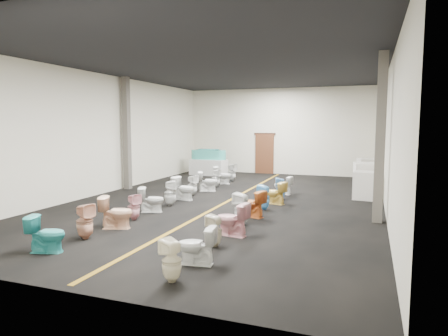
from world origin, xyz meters
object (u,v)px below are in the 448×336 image
at_px(display_table, 209,167).
at_px(toilet_left_10, 222,175).
at_px(appliance_crate_d, 367,171).
at_px(toilet_left_0, 47,234).
at_px(bathtub, 209,154).
at_px(toilet_right_1, 197,245).
at_px(toilet_right_4, 242,209).
at_px(toilet_left_7, 192,185).
at_px(toilet_right_0, 172,261).
at_px(toilet_right_9, 283,185).
at_px(toilet_right_5, 252,204).
at_px(toilet_right_7, 275,193).
at_px(toilet_right_6, 264,197).
at_px(toilet_right_3, 232,219).
at_px(toilet_left_5, 170,193).
at_px(toilet_left_8, 208,181).
at_px(appliance_crate_b, 366,178).
at_px(toilet_right_8, 281,188).
at_px(toilet_right_2, 215,231).
at_px(toilet_left_9, 216,178).
at_px(toilet_left_4, 152,200).
at_px(toilet_left_2, 116,212).
at_px(toilet_left_11, 232,172).
at_px(toilet_left_6, 184,188).
at_px(toilet_left_3, 134,207).
at_px(toilet_left_1, 85,221).
at_px(appliance_crate_a, 365,185).
at_px(appliance_crate_c, 366,179).

height_order(display_table, toilet_left_10, display_table).
height_order(appliance_crate_d, toilet_left_0, appliance_crate_d).
xyz_separation_m(bathtub, toilet_left_0, (1.71, -12.88, -0.69)).
bearing_deg(toilet_right_1, toilet_left_0, -90.27).
distance_m(appliance_crate_d, toilet_right_4, 9.77).
height_order(toilet_left_7, toilet_right_0, toilet_left_7).
bearing_deg(toilet_right_9, toilet_right_5, 6.55).
distance_m(bathtub, toilet_right_7, 8.09).
height_order(toilet_right_4, toilet_right_6, toilet_right_4).
bearing_deg(toilet_right_3, toilet_left_5, -122.50).
height_order(toilet_left_7, toilet_left_8, toilet_left_8).
relative_size(appliance_crate_b, toilet_right_8, 1.54).
relative_size(toilet_right_5, toilet_right_8, 1.02).
distance_m(bathtub, toilet_right_2, 12.35).
bearing_deg(toilet_right_5, toilet_left_0, -15.29).
xyz_separation_m(appliance_crate_b, toilet_right_2, (-2.95, -8.09, -0.24)).
bearing_deg(appliance_crate_d, toilet_left_8, -141.18).
bearing_deg(toilet_right_6, toilet_left_9, -124.87).
bearing_deg(toilet_left_10, toilet_right_4, -168.23).
height_order(toilet_left_4, toilet_right_7, same).
xyz_separation_m(toilet_left_5, toilet_right_4, (2.92, -1.57, 0.01)).
bearing_deg(toilet_left_2, toilet_left_10, -18.70).
height_order(display_table, toilet_right_2, display_table).
xyz_separation_m(toilet_left_8, toilet_left_11, (0.00, 2.90, 0.02)).
height_order(toilet_left_0, toilet_left_11, toilet_left_11).
height_order(toilet_right_1, toilet_right_9, toilet_right_1).
height_order(toilet_left_6, toilet_left_8, toilet_left_6).
bearing_deg(toilet_right_2, toilet_left_6, -136.51).
height_order(toilet_left_2, toilet_left_8, toilet_left_2).
distance_m(toilet_left_3, toilet_left_8, 5.11).
bearing_deg(display_table, toilet_left_11, -43.95).
height_order(toilet_left_7, toilet_right_6, toilet_right_6).
distance_m(toilet_left_1, toilet_right_1, 3.17).
relative_size(display_table, toilet_left_6, 2.28).
distance_m(toilet_left_6, toilet_right_8, 3.40).
height_order(toilet_left_4, toilet_left_5, toilet_left_5).
bearing_deg(toilet_left_8, toilet_left_0, 155.96).
xyz_separation_m(toilet_left_9, toilet_right_5, (2.92, -4.66, 0.01)).
distance_m(bathtub, toilet_right_5, 9.70).
relative_size(appliance_crate_a, toilet_right_2, 1.39).
relative_size(toilet_left_5, toilet_right_0, 1.13).
distance_m(display_table, toilet_right_0, 14.24).
height_order(appliance_crate_c, toilet_right_5, appliance_crate_c).
bearing_deg(toilet_right_7, toilet_right_5, 14.28).
height_order(appliance_crate_a, toilet_left_2, appliance_crate_a).
xyz_separation_m(toilet_left_0, toilet_right_6, (3.15, 5.54, 0.00)).
xyz_separation_m(toilet_left_11, toilet_right_4, (2.87, -7.51, 0.01)).
relative_size(toilet_left_6, toilet_left_9, 1.07).
bearing_deg(toilet_left_7, toilet_left_4, -161.44).
relative_size(bathtub, appliance_crate_d, 1.72).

